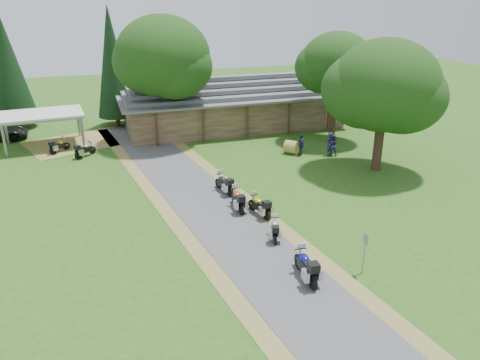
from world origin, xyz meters
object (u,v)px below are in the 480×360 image
object	(u,v)px
motorcycle_row_c	(259,205)
motorcycle_carport_a	(59,145)
motorcycle_row_b	(275,228)
lodge	(232,101)
carport	(44,130)
hay_bale	(291,147)
motorcycle_row_d	(238,199)
motorcycle_carport_b	(85,149)
motorcycle_row_a	(306,264)
motorcycle_row_e	(224,183)

from	to	relation	value
motorcycle_row_c	motorcycle_carport_a	distance (m)	19.69
motorcycle_row_b	lodge	bearing A→B (deg)	6.76
carport	hay_bale	bearing A→B (deg)	-28.59
motorcycle_row_d	motorcycle_carport_b	xyz separation A→B (m)	(-8.53, 13.01, -0.07)
motorcycle_row_a	motorcycle_row_d	xyz separation A→B (m)	(-0.69, 7.95, -0.04)
motorcycle_row_d	lodge	bearing A→B (deg)	-14.06
carport	hay_bale	distance (m)	20.78
carport	motorcycle_row_c	size ratio (longest dim) A/B	3.38
motorcycle_row_c	motorcycle_carport_b	size ratio (longest dim) A/B	1.07
motorcycle_row_e	carport	bearing A→B (deg)	27.22
motorcycle_carport_a	hay_bale	world-z (taller)	motorcycle_carport_a
motorcycle_row_a	motorcycle_row_c	world-z (taller)	motorcycle_row_a
motorcycle_row_c	motorcycle_row_b	bearing A→B (deg)	163.20
motorcycle_row_e	motorcycle_carport_a	xyz separation A→B (m)	(-10.44, 12.14, -0.07)
lodge	carport	distance (m)	17.09
motorcycle_row_c	motorcycle_carport_b	xyz separation A→B (m)	(-9.48, 14.19, -0.04)
motorcycle_carport_a	motorcycle_row_e	bearing A→B (deg)	-92.17
motorcycle_row_b	carport	bearing A→B (deg)	49.06
motorcycle_row_d	motorcycle_row_b	bearing A→B (deg)	-166.83
motorcycle_row_a	motorcycle_row_e	xyz separation A→B (m)	(-0.76, 10.64, -0.06)
carport	motorcycle_row_d	bearing A→B (deg)	-60.41
motorcycle_row_c	motorcycle_row_e	world-z (taller)	motorcycle_row_e
lodge	motorcycle_carport_a	size ratio (longest dim) A/B	12.19
carport	motorcycle_row_b	distance (m)	24.40
motorcycle_row_e	hay_bale	world-z (taller)	motorcycle_row_e
motorcycle_carport_a	hay_bale	xyz separation A→B (m)	(17.84, -6.17, -0.07)
carport	motorcycle_row_e	bearing A→B (deg)	-55.83
motorcycle_row_d	motorcycle_carport_b	bearing A→B (deg)	35.40
lodge	motorcycle_carport_b	xyz separation A→B (m)	(-13.83, -5.23, -1.83)
motorcycle_carport_a	hay_bale	distance (m)	18.87
motorcycle_row_c	motorcycle_carport_a	size ratio (longest dim) A/B	1.10
motorcycle_row_a	motorcycle_row_b	bearing A→B (deg)	2.18
motorcycle_carport_a	motorcycle_carport_b	distance (m)	2.69
carport	motorcycle_row_d	world-z (taller)	carport
motorcycle_carport_b	motorcycle_row_e	bearing A→B (deg)	-91.84
lodge	carport	bearing A→B (deg)	-175.69
motorcycle_row_e	motorcycle_carport_b	size ratio (longest dim) A/B	1.09
lodge	hay_bale	xyz separation A→B (m)	(2.02, -9.58, -1.92)
lodge	motorcycle_row_d	bearing A→B (deg)	-106.22
motorcycle_row_b	motorcycle_row_d	xyz separation A→B (m)	(-0.78, 3.99, 0.11)
motorcycle_row_a	motorcycle_row_c	xyz separation A→B (m)	(0.26, 6.77, -0.07)
motorcycle_carport_b	motorcycle_row_d	bearing A→B (deg)	-97.93
lodge	carport	size ratio (longest dim) A/B	3.27
motorcycle_carport_b	hay_bale	distance (m)	16.44
motorcycle_row_b	motorcycle_carport_b	distance (m)	19.38
motorcycle_row_c	motorcycle_row_d	size ratio (longest dim) A/B	0.96
motorcycle_row_d	motorcycle_row_e	distance (m)	2.69
motorcycle_row_b	motorcycle_row_c	bearing A→B (deg)	14.63
lodge	carport	world-z (taller)	lodge
carport	motorcycle_row_c	xyz separation A→B (m)	(12.66, -18.14, -0.76)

